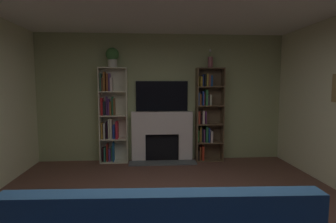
{
  "coord_description": "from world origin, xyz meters",
  "views": [
    {
      "loc": [
        -0.29,
        -2.76,
        1.62
      ],
      "look_at": [
        0.0,
        1.21,
        1.22
      ],
      "focal_mm": 29.11,
      "sensor_mm": 36.0,
      "label": 1
    }
  ],
  "objects_px": {
    "potted_plant": "(112,56)",
    "fireplace": "(162,135)",
    "bookshelf_right": "(207,114)",
    "tv": "(162,96)",
    "bookshelf_left": "(111,116)",
    "vase_with_flowers": "(210,62)"
  },
  "relations": [
    {
      "from": "bookshelf_right",
      "to": "tv",
      "type": "bearing_deg",
      "value": 175.11
    },
    {
      "from": "bookshelf_right",
      "to": "vase_with_flowers",
      "type": "bearing_deg",
      "value": -34.87
    },
    {
      "from": "tv",
      "to": "bookshelf_right",
      "type": "bearing_deg",
      "value": -4.89
    },
    {
      "from": "potted_plant",
      "to": "vase_with_flowers",
      "type": "bearing_deg",
      "value": 0.0
    },
    {
      "from": "fireplace",
      "to": "bookshelf_right",
      "type": "height_order",
      "value": "bookshelf_right"
    },
    {
      "from": "bookshelf_left",
      "to": "vase_with_flowers",
      "type": "xyz_separation_m",
      "value": [
        2.06,
        -0.05,
        1.13
      ]
    },
    {
      "from": "bookshelf_left",
      "to": "fireplace",
      "type": "bearing_deg",
      "value": 0.05
    },
    {
      "from": "tv",
      "to": "potted_plant",
      "type": "xyz_separation_m",
      "value": [
        -1.0,
        -0.12,
        0.81
      ]
    },
    {
      "from": "tv",
      "to": "bookshelf_right",
      "type": "relative_size",
      "value": 0.56
    },
    {
      "from": "bookshelf_right",
      "to": "vase_with_flowers",
      "type": "distance_m",
      "value": 1.1
    },
    {
      "from": "bookshelf_right",
      "to": "fireplace",
      "type": "bearing_deg",
      "value": 179.26
    },
    {
      "from": "vase_with_flowers",
      "to": "tv",
      "type": "bearing_deg",
      "value": 173.17
    },
    {
      "from": "tv",
      "to": "potted_plant",
      "type": "height_order",
      "value": "potted_plant"
    },
    {
      "from": "tv",
      "to": "fireplace",
      "type": "bearing_deg",
      "value": -90.0
    },
    {
      "from": "bookshelf_left",
      "to": "potted_plant",
      "type": "bearing_deg",
      "value": -43.0
    },
    {
      "from": "potted_plant",
      "to": "vase_with_flowers",
      "type": "relative_size",
      "value": 1.03
    },
    {
      "from": "bookshelf_left",
      "to": "vase_with_flowers",
      "type": "relative_size",
      "value": 5.18
    },
    {
      "from": "bookshelf_right",
      "to": "potted_plant",
      "type": "relative_size",
      "value": 5.0
    },
    {
      "from": "potted_plant",
      "to": "fireplace",
      "type": "bearing_deg",
      "value": 2.93
    },
    {
      "from": "fireplace",
      "to": "bookshelf_left",
      "type": "distance_m",
      "value": 1.14
    },
    {
      "from": "tv",
      "to": "vase_with_flowers",
      "type": "bearing_deg",
      "value": -6.83
    },
    {
      "from": "bookshelf_right",
      "to": "vase_with_flowers",
      "type": "height_order",
      "value": "vase_with_flowers"
    }
  ]
}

